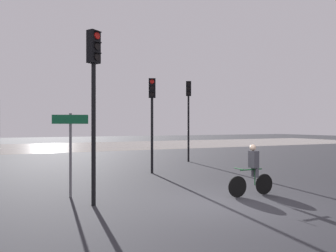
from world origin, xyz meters
TOP-DOWN VIEW (x-y plane):
  - ground_plane at (0.00, 0.00)m, footprint 120.00×120.00m
  - water_strip at (0.00, 28.20)m, footprint 80.00×16.00m
  - traffic_light_center at (0.36, 6.46)m, footprint 0.38×0.40m
  - traffic_light_far_right at (4.26, 10.05)m, footprint 0.39×0.41m
  - traffic_light_near_left at (-3.46, 1.40)m, footprint 0.40×0.42m
  - direction_sign_post at (-3.88, 2.80)m, footprint 1.04×0.42m
  - cyclist at (1.37, 0.56)m, footprint 1.71×0.46m

SIDE VIEW (x-z plane):
  - ground_plane at x=0.00m, z-range 0.00..0.00m
  - water_strip at x=0.00m, z-range 0.00..0.01m
  - cyclist at x=1.37m, z-range 0.01..1.63m
  - direction_sign_post at x=-3.88m, z-range 0.40..3.00m
  - traffic_light_center at x=0.36m, z-range 0.86..5.28m
  - traffic_light_near_left at x=-3.46m, z-range 0.92..5.76m
  - traffic_light_far_right at x=4.26m, z-range 0.94..5.89m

